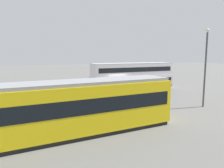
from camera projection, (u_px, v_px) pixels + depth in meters
ground_plane at (120, 95)px, 25.82m from camera, size 160.00×160.00×0.00m
double_decker_bus at (133, 77)px, 28.43m from camera, size 11.97×3.84×3.77m
tram_yellow at (58, 109)px, 12.33m from camera, size 15.17×4.79×3.32m
pedestrian_near_railing at (89, 95)px, 20.61m from camera, size 0.43×0.43×1.71m
pedestrian_railing at (96, 104)px, 17.85m from camera, size 7.85×0.34×1.08m
info_sign at (21, 97)px, 16.70m from camera, size 1.01×0.19×2.22m
street_lamp at (206, 62)px, 19.31m from camera, size 0.36×0.36×7.21m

